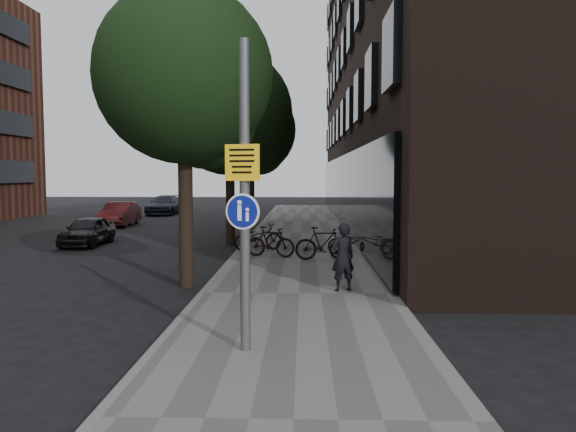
{
  "coord_description": "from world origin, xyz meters",
  "views": [
    {
      "loc": [
        0.36,
        -9.43,
        2.87
      ],
      "look_at": [
        0.03,
        2.05,
        2.0
      ],
      "focal_mm": 35.0,
      "sensor_mm": 36.0,
      "label": 1
    }
  ],
  "objects_px": {
    "signpost": "(245,196)",
    "pedestrian": "(343,257)",
    "parked_bike_facade_near": "(352,242)",
    "parked_car_near": "(88,231)"
  },
  "relations": [
    {
      "from": "signpost",
      "to": "pedestrian",
      "type": "height_order",
      "value": "signpost"
    },
    {
      "from": "signpost",
      "to": "pedestrian",
      "type": "bearing_deg",
      "value": 83.94
    },
    {
      "from": "pedestrian",
      "to": "parked_car_near",
      "type": "height_order",
      "value": "pedestrian"
    },
    {
      "from": "signpost",
      "to": "parked_bike_facade_near",
      "type": "bearing_deg",
      "value": 92.37
    },
    {
      "from": "pedestrian",
      "to": "parked_bike_facade_near",
      "type": "distance_m",
      "value": 6.05
    },
    {
      "from": "pedestrian",
      "to": "parked_car_near",
      "type": "bearing_deg",
      "value": -62.99
    },
    {
      "from": "signpost",
      "to": "pedestrian",
      "type": "distance_m",
      "value": 5.09
    },
    {
      "from": "signpost",
      "to": "parked_bike_facade_near",
      "type": "relative_size",
      "value": 2.9
    },
    {
      "from": "signpost",
      "to": "parked_bike_facade_near",
      "type": "distance_m",
      "value": 10.96
    },
    {
      "from": "pedestrian",
      "to": "parked_bike_facade_near",
      "type": "bearing_deg",
      "value": -116.38
    }
  ]
}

